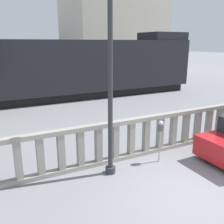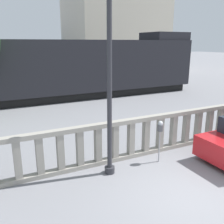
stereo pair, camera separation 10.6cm
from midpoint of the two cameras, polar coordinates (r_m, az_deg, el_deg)
name	(u,v)px [view 2 (the right image)]	position (r m, az deg, el deg)	size (l,w,h in m)	color
ground_plane	(194,197)	(7.08, 18.58, -17.84)	(160.00, 160.00, 0.00)	slate
balustrade	(138,137)	(8.62, 6.43, -5.69)	(16.25, 0.24, 1.38)	gray
lamppost	(109,82)	(6.87, -0.14, 6.76)	(0.30, 0.30, 5.28)	#2D2D33
parking_meter	(160,129)	(8.13, 11.33, -3.79)	(0.19, 0.19, 1.41)	#99999E
train_near	(8,71)	(17.02, -22.56, 8.60)	(27.22, 3.10, 4.59)	black
building_block	(114,23)	(33.91, 0.61, 19.70)	(11.45, 9.32, 12.48)	beige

